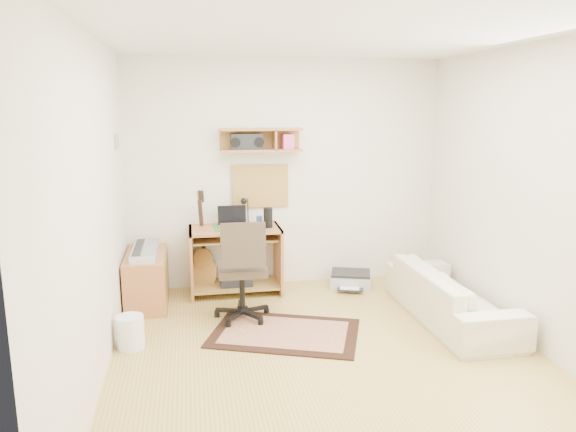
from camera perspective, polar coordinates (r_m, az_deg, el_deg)
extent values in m
cube|color=tan|center=(4.71, 4.27, -14.59)|extent=(3.60, 4.00, 0.01)
cube|color=white|center=(4.26, 4.82, 18.77)|extent=(3.60, 4.00, 0.01)
cube|color=silver|center=(6.23, -0.25, 4.49)|extent=(3.60, 0.01, 2.60)
cube|color=silver|center=(4.21, -19.93, 0.36)|extent=(0.01, 4.00, 2.60)
cube|color=silver|center=(5.07, 24.66, 1.79)|extent=(0.01, 4.00, 2.60)
cube|color=#B46E3F|center=(6.02, -2.86, 8.05)|extent=(0.90, 0.25, 0.26)
cube|color=#A37951|center=(6.18, -2.95, 3.19)|extent=(0.64, 0.03, 0.49)
cube|color=#4C8CBF|center=(5.63, -17.64, 7.49)|extent=(0.02, 0.20, 0.15)
cylinder|color=black|center=(5.94, -2.12, -0.16)|extent=(0.10, 0.10, 0.22)
cylinder|color=#2D5187|center=(6.09, -3.05, -0.47)|extent=(0.07, 0.07, 0.10)
cube|color=black|center=(6.00, -4.41, 7.82)|extent=(0.35, 0.16, 0.18)
cube|color=tan|center=(5.10, -0.33, -12.24)|extent=(1.55, 1.30, 0.02)
cube|color=#B46E3F|center=(5.93, -14.72, -6.43)|extent=(0.40, 0.90, 0.55)
cube|color=#B2B5BA|center=(5.84, -14.88, -3.54)|extent=(0.25, 0.80, 0.07)
cylinder|color=white|center=(4.98, -16.33, -11.68)|extent=(0.31, 0.31, 0.29)
cube|color=#A5A8AA|center=(6.34, 6.63, -6.73)|extent=(0.55, 0.48, 0.17)
imported|color=beige|center=(5.53, 16.90, -7.15)|extent=(0.51, 1.74, 0.68)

